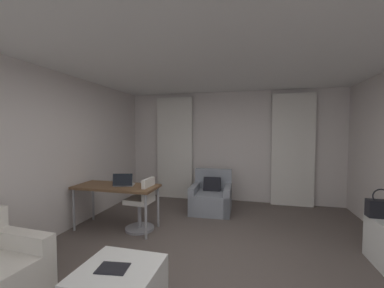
% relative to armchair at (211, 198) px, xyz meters
% --- Properties ---
extents(ground_plane, '(12.00, 12.00, 0.00)m').
position_rel_armchair_xyz_m(ground_plane, '(0.32, -2.14, -0.27)').
color(ground_plane, '#564C47').
extents(wall_window, '(5.12, 0.06, 2.60)m').
position_rel_armchair_xyz_m(wall_window, '(0.32, 0.89, 1.03)').
color(wall_window, silver).
rests_on(wall_window, ground).
extents(wall_left, '(0.06, 6.12, 2.60)m').
position_rel_armchair_xyz_m(wall_left, '(-2.21, -2.14, 1.03)').
color(wall_left, silver).
rests_on(wall_left, ground).
extents(ceiling, '(5.12, 6.12, 0.06)m').
position_rel_armchair_xyz_m(ceiling, '(0.32, -2.14, 2.36)').
color(ceiling, white).
rests_on(ceiling, wall_left).
extents(curtain_left_panel, '(0.90, 0.06, 2.50)m').
position_rel_armchair_xyz_m(curtain_left_panel, '(-1.06, 0.76, 0.98)').
color(curtain_left_panel, silver).
rests_on(curtain_left_panel, ground).
extents(curtain_right_panel, '(0.90, 0.06, 2.50)m').
position_rel_armchair_xyz_m(curtain_right_panel, '(1.69, 0.76, 0.98)').
color(curtain_right_panel, silver).
rests_on(curtain_right_panel, ground).
extents(armchair, '(0.84, 0.90, 0.83)m').
position_rel_armchair_xyz_m(armchair, '(0.00, 0.00, 0.00)').
color(armchair, gray).
rests_on(armchair, ground).
extents(desk, '(1.40, 0.60, 0.74)m').
position_rel_armchair_xyz_m(desk, '(-1.41, -1.31, 0.41)').
color(desk, brown).
rests_on(desk, ground).
extents(desk_chair, '(0.48, 0.48, 0.88)m').
position_rel_armchair_xyz_m(desk_chair, '(-0.98, -1.26, 0.12)').
color(desk_chair, gray).
rests_on(desk_chair, ground).
extents(laptop, '(0.38, 0.33, 0.22)m').
position_rel_armchair_xyz_m(laptop, '(-1.28, -1.29, 0.51)').
color(laptop, '#ADADB2').
rests_on(laptop, desk).
extents(coffee_table, '(0.74, 0.71, 0.37)m').
position_rel_armchair_xyz_m(coffee_table, '(-0.41, -2.92, -0.09)').
color(coffee_table, white).
rests_on(coffee_table, ground).
extents(magazine_open, '(0.30, 0.24, 0.01)m').
position_rel_armchair_xyz_m(magazine_open, '(-0.45, -2.95, 0.11)').
color(magazine_open, black).
rests_on(magazine_open, coffee_table).
extents(handbag_primary, '(0.30, 0.14, 0.37)m').
position_rel_armchair_xyz_m(handbag_primary, '(2.40, -1.40, 0.41)').
color(handbag_primary, black).
rests_on(handbag_primary, tv_console).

